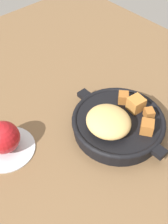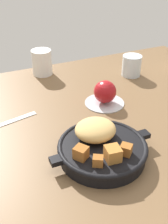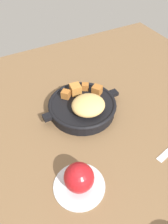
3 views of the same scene
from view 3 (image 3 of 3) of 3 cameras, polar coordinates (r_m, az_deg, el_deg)
The scene contains 4 objects.
ground_plane at distance 64.93cm, azimuth -0.06°, elevation -5.30°, with size 118.61×100.35×2.40cm, color brown.
cast_iron_skillet at distance 66.96cm, azimuth -0.23°, elevation 1.62°, with size 24.77×20.51×7.55cm.
saucer_plate at distance 54.37cm, azimuth -1.22°, elevation -18.20°, with size 12.04×12.04×0.60cm, color #B7BABF.
red_apple at distance 51.09cm, azimuth -1.29°, elevation -16.34°, with size 6.80×6.80×6.80cm, color maroon.
Camera 3 is at (19.30, 36.49, 48.91)cm, focal length 35.92 mm.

